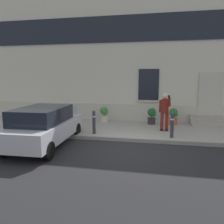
# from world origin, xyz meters

# --- Properties ---
(ground_plane) EXTENTS (80.00, 80.00, 0.00)m
(ground_plane) POSITION_xyz_m (0.00, 0.00, 0.00)
(ground_plane) COLOR #232326
(sidewalk) EXTENTS (24.00, 3.60, 0.15)m
(sidewalk) POSITION_xyz_m (0.00, 2.80, 0.07)
(sidewalk) COLOR #99968E
(sidewalk) RESTS_ON ground
(curb_edge) EXTENTS (24.00, 0.12, 0.15)m
(curb_edge) POSITION_xyz_m (0.00, 0.94, 0.07)
(curb_edge) COLOR gray
(curb_edge) RESTS_ON ground
(building_facade) EXTENTS (24.00, 1.52, 7.50)m
(building_facade) POSITION_xyz_m (0.01, 5.29, 3.73)
(building_facade) COLOR beige
(building_facade) RESTS_ON ground
(entrance_stoop) EXTENTS (1.95, 0.96, 0.48)m
(entrance_stoop) POSITION_xyz_m (3.86, 4.23, 0.34)
(entrance_stoop) COLOR #9E998E
(entrance_stoop) RESTS_ON sidewalk
(hatchback_car_silver) EXTENTS (1.89, 4.11, 1.50)m
(hatchback_car_silver) POSITION_xyz_m (-3.10, -0.17, 0.79)
(hatchback_car_silver) COLOR #B7B7BF
(hatchback_car_silver) RESTS_ON ground
(bollard_near_person) EXTENTS (0.15, 0.15, 1.04)m
(bollard_near_person) POSITION_xyz_m (1.73, 1.35, 0.71)
(bollard_near_person) COLOR #333338
(bollard_near_person) RESTS_ON sidewalk
(bollard_far_left) EXTENTS (0.15, 0.15, 1.04)m
(bollard_far_left) POSITION_xyz_m (-1.56, 1.35, 0.71)
(bollard_far_left) COLOR #333338
(bollard_far_left) RESTS_ON sidewalk
(person_on_phone) EXTENTS (0.51, 0.49, 1.75)m
(person_on_phone) POSITION_xyz_m (1.47, 2.44, 1.15)
(person_on_phone) COLOR maroon
(person_on_phone) RESTS_ON sidewalk
(planter_olive) EXTENTS (0.44, 0.44, 0.86)m
(planter_olive) POSITION_xyz_m (-4.30, 4.14, 0.61)
(planter_olive) COLOR #606B38
(planter_olive) RESTS_ON sidewalk
(planter_cream) EXTENTS (0.44, 0.44, 0.86)m
(planter_cream) POSITION_xyz_m (-1.71, 3.93, 0.61)
(planter_cream) COLOR beige
(planter_cream) RESTS_ON sidewalk
(planter_charcoal) EXTENTS (0.44, 0.44, 0.86)m
(planter_charcoal) POSITION_xyz_m (0.88, 3.84, 0.61)
(planter_charcoal) COLOR #2D2D30
(planter_charcoal) RESTS_ON sidewalk
(planter_terracotta) EXTENTS (0.44, 0.44, 0.86)m
(planter_terracotta) POSITION_xyz_m (2.00, 3.96, 0.61)
(planter_terracotta) COLOR #B25B38
(planter_terracotta) RESTS_ON sidewalk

